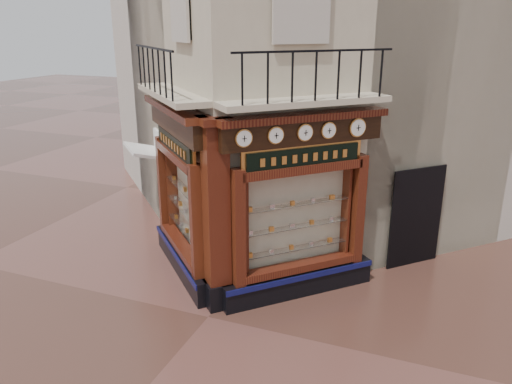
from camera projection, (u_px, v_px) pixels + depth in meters
The scene contains 16 objects.
ground at pixel (208, 317), 10.06m from camera, with size 80.00×80.00×0.00m, color #4E2D24.
main_building at pixel (303, 9), 13.58m from camera, with size 8.00×8.00×12.00m, color beige.
neighbour_left at pixel (252, 28), 16.78m from camera, with size 8.00×8.00×11.00m, color beige.
neighbour_right at pixel (404, 28), 15.07m from camera, with size 8.00×8.00×11.00m, color beige.
shopfront_left at pixel (181, 193), 11.30m from camera, with size 2.86×2.86×3.98m.
shopfront_right at pixel (300, 209), 10.33m from camera, with size 2.86×2.86×3.98m.
corner_pilaster at pixel (216, 219), 9.88m from camera, with size 0.85×0.85×3.98m.
balcony at pixel (235, 97), 10.02m from camera, with size 5.94×2.97×1.03m.
clock_a at pixel (244, 138), 9.13m from camera, with size 0.28×0.28×0.34m.
clock_b at pixel (276, 135), 9.38m from camera, with size 0.27×0.27×0.34m.
clock_c at pixel (305, 133), 9.62m from camera, with size 0.28×0.28×0.34m.
clock_d at pixel (329, 130), 9.82m from camera, with size 0.27×0.27×0.34m.
clock_e at pixel (358, 128), 10.08m from camera, with size 0.31×0.31×0.39m.
awning at pixel (151, 234), 14.01m from camera, with size 1.49×0.89×0.08m, color white, non-canonical shape.
signboard_left at pixel (175, 145), 10.91m from camera, with size 2.05×2.05×0.55m.
signboard_right at pixel (304, 157), 9.90m from camera, with size 1.94×1.94×0.52m.
Camera 1 is at (4.07, -7.78, 5.60)m, focal length 35.00 mm.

